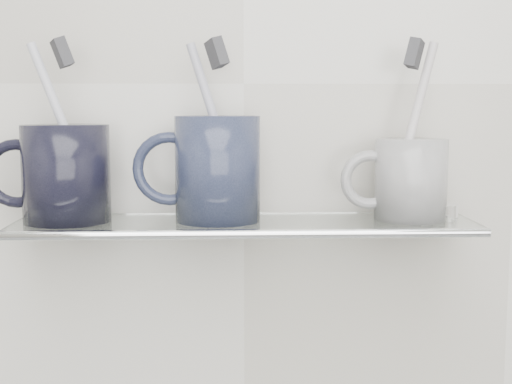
{
  "coord_description": "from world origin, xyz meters",
  "views": [
    {
      "loc": [
        -0.02,
        0.27,
        1.23
      ],
      "look_at": [
        0.01,
        1.04,
        1.13
      ],
      "focal_mm": 50.0,
      "sensor_mm": 36.0,
      "label": 1
    }
  ],
  "objects_px": {
    "shelf_glass": "(245,225)",
    "mug_center": "(218,169)",
    "mug_right": "(411,180)",
    "mug_left": "(66,173)"
  },
  "relations": [
    {
      "from": "shelf_glass",
      "to": "mug_center",
      "type": "distance_m",
      "value": 0.07
    },
    {
      "from": "shelf_glass",
      "to": "mug_right",
      "type": "xyz_separation_m",
      "value": [
        0.18,
        0.0,
        0.05
      ]
    },
    {
      "from": "mug_right",
      "to": "mug_center",
      "type": "bearing_deg",
      "value": 155.27
    },
    {
      "from": "shelf_glass",
      "to": "mug_center",
      "type": "xyz_separation_m",
      "value": [
        -0.03,
        0.0,
        0.06
      ]
    },
    {
      "from": "mug_left",
      "to": "mug_right",
      "type": "height_order",
      "value": "mug_left"
    },
    {
      "from": "mug_right",
      "to": "shelf_glass",
      "type": "bearing_deg",
      "value": 156.84
    },
    {
      "from": "shelf_glass",
      "to": "mug_right",
      "type": "distance_m",
      "value": 0.19
    },
    {
      "from": "shelf_glass",
      "to": "mug_left",
      "type": "relative_size",
      "value": 4.77
    },
    {
      "from": "mug_right",
      "to": "mug_left",
      "type": "bearing_deg",
      "value": 155.27
    },
    {
      "from": "shelf_glass",
      "to": "mug_left",
      "type": "bearing_deg",
      "value": 178.52
    }
  ]
}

